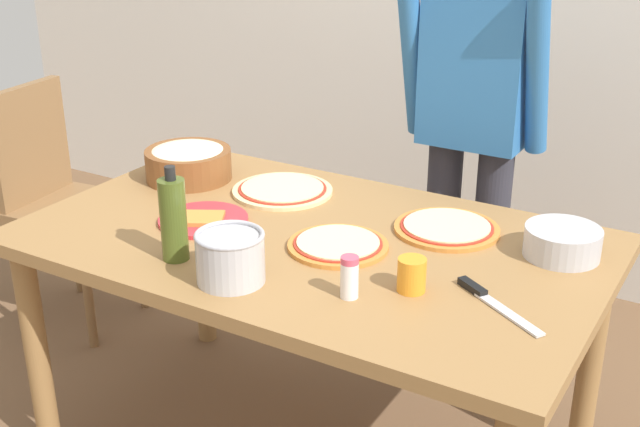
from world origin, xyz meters
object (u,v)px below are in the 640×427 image
person_cook (474,118)px  pizza_second_cooked (447,228)px  pizza_raw_on_board (282,190)px  cup_orange (412,275)px  mixing_bowl_steel (562,242)px  popcorn_bowl (188,161)px  pizza_cooked_on_tray (338,245)px  chair_wooden_left (57,192)px  steel_pot (230,257)px  salt_shaker (349,277)px  chef_knife (489,299)px  dining_table (311,265)px  olive_oil_bottle (173,219)px  plate_with_slice (203,219)px

person_cook → pizza_second_cooked: bearing=-75.8°
pizza_raw_on_board → person_cook: bearing=50.5°
cup_orange → mixing_bowl_steel: bearing=55.4°
person_cook → popcorn_bowl: bearing=-143.4°
pizza_cooked_on_tray → person_cook: bearing=84.5°
chair_wooden_left → steel_pot: chair_wooden_left is taller
person_cook → pizza_second_cooked: size_ratio=5.44×
chair_wooden_left → salt_shaker: chair_wooden_left is taller
pizza_second_cooked → cup_orange: 0.38m
chair_wooden_left → pizza_second_cooked: size_ratio=3.19×
chef_knife → dining_table: bearing=169.0°
pizza_cooked_on_tray → olive_oil_bottle: olive_oil_bottle is taller
cup_orange → salt_shaker: salt_shaker is taller
plate_with_slice → pizza_second_cooked: bearing=25.4°
pizza_cooked_on_tray → plate_with_slice: plate_with_slice is taller
plate_with_slice → popcorn_bowl: 0.38m
pizza_cooked_on_tray → salt_shaker: (0.16, -0.23, 0.04)m
chair_wooden_left → pizza_raw_on_board: 1.10m
pizza_raw_on_board → olive_oil_bottle: olive_oil_bottle is taller
chair_wooden_left → chef_knife: size_ratio=3.67×
dining_table → person_cook: (0.18, 0.76, 0.27)m
salt_shaker → chef_knife: size_ratio=0.41×
olive_oil_bottle → plate_with_slice: bearing=111.8°
cup_orange → pizza_raw_on_board: bearing=148.0°
chair_wooden_left → pizza_raw_on_board: (1.07, -0.03, 0.23)m
popcorn_bowl → salt_shaker: size_ratio=2.64×
chef_knife → popcorn_bowl: bearing=165.3°
chair_wooden_left → chef_knife: 1.93m
dining_table → pizza_second_cooked: size_ratio=5.37×
pizza_second_cooked → popcorn_bowl: bearing=-177.7°
plate_with_slice → olive_oil_bottle: (0.09, -0.23, 0.11)m
pizza_cooked_on_tray → chef_knife: size_ratio=1.06×
chair_wooden_left → chef_knife: (1.88, -0.38, 0.23)m
person_cook → mixing_bowl_steel: bearing=-49.3°
popcorn_bowl → olive_oil_bottle: 0.61m
dining_table → olive_oil_bottle: (-0.23, -0.30, 0.20)m
person_cook → mixing_bowl_steel: (0.46, -0.53, -0.14)m
pizza_raw_on_board → steel_pot: steel_pot is taller
chair_wooden_left → popcorn_bowl: 0.79m
dining_table → chair_wooden_left: size_ratio=1.68×
salt_shaker → dining_table: bearing=135.6°
pizza_second_cooked → cup_orange: bearing=-80.6°
popcorn_bowl → dining_table: bearing=-18.0°
pizza_second_cooked → mixing_bowl_steel: mixing_bowl_steel is taller
salt_shaker → chef_knife: (0.30, 0.15, -0.05)m
pizza_second_cooked → mixing_bowl_steel: 0.32m
person_cook → pizza_cooked_on_tray: bearing=-95.5°
salt_shaker → olive_oil_bottle: bearing=-174.6°
pizza_second_cooked → popcorn_bowl: size_ratio=1.06×
pizza_second_cooked → steel_pot: size_ratio=1.72×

